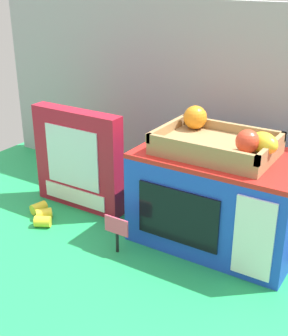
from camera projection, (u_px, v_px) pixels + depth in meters
name	position (u px, v px, depth m)	size (l,w,h in m)	color
ground_plane	(164.00, 226.00, 1.32)	(1.70, 1.70, 0.00)	#219E54
display_back_panel	(209.00, 103.00, 1.41)	(1.61, 0.03, 0.60)	#A0A3A8
toy_microwave	(219.00, 198.00, 1.20)	(0.42, 0.27, 0.25)	blue
food_groups_crate	(219.00, 143.00, 1.15)	(0.31, 0.20, 0.09)	#A37F51
cookie_set_box	(78.00, 160.00, 1.38)	(0.30, 0.05, 0.30)	#B2192D
price_sign	(117.00, 229.00, 1.17)	(0.07, 0.01, 0.10)	black
loose_toy_banana	(42.00, 214.00, 1.35)	(0.12, 0.10, 0.03)	yellow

